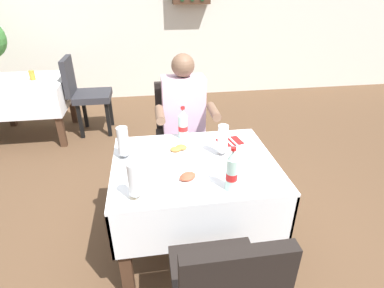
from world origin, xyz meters
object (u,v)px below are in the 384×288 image
chair_far_diner_seat (180,131)px  background_dining_table (27,95)px  main_dining_table (194,183)px  background_chair_right (85,91)px  beer_glass_left (134,182)px  beer_glass_right (123,143)px  plate_near_camera (188,178)px  cola_bottle_primary (232,172)px  napkin_cutlery_set (230,141)px  background_table_tumbler (32,75)px  cola_bottle_secondary (183,125)px  plate_far_diner (181,150)px  seated_diner_far (184,120)px  beer_glass_middle (223,140)px

chair_far_diner_seat → background_dining_table: (-1.73, 1.30, -0.01)m
main_dining_table → background_chair_right: (-1.05, 2.11, 0.00)m
background_chair_right → beer_glass_left: bearing=-74.5°
beer_glass_right → plate_near_camera: bearing=-40.0°
cola_bottle_primary → napkin_cutlery_set: size_ratio=1.38×
main_dining_table → chair_far_diner_seat: 0.82m
background_table_tumbler → main_dining_table: bearing=-52.7°
napkin_cutlery_set → background_table_tumbler: size_ratio=1.78×
cola_bottle_secondary → plate_near_camera: bearing=-94.4°
background_dining_table → background_chair_right: background_chair_right is taller
main_dining_table → plate_far_diner: size_ratio=4.61×
plate_near_camera → beer_glass_left: 0.34m
napkin_cutlery_set → seated_diner_far: bearing=120.2°
beer_glass_middle → cola_bottle_secondary: 0.38m
main_dining_table → beer_glass_middle: beer_glass_middle is taller
beer_glass_right → chair_far_diner_seat: bearing=57.2°
cola_bottle_secondary → napkin_cutlery_set: 0.37m
plate_far_diner → background_chair_right: 2.20m
main_dining_table → cola_bottle_secondary: size_ratio=4.28×
plate_far_diner → cola_bottle_primary: 0.53m
plate_far_diner → napkin_cutlery_set: bearing=12.9°
seated_diner_far → background_dining_table: 2.25m
main_dining_table → cola_bottle_primary: bearing=-63.4°
cola_bottle_secondary → plate_far_diner: bearing=-101.4°
main_dining_table → cola_bottle_primary: size_ratio=3.93×
beer_glass_middle → background_table_tumbler: size_ratio=2.01×
seated_diner_far → plate_near_camera: size_ratio=4.91×
beer_glass_middle → background_dining_table: (-1.93, 2.06, -0.29)m
plate_far_diner → beer_glass_middle: bearing=-18.7°
beer_glass_left → napkin_cutlery_set: 0.89m
cola_bottle_primary → cola_bottle_secondary: size_ratio=1.09×
seated_diner_far → background_table_tumbler: size_ratio=11.45×
plate_near_camera → napkin_cutlery_set: plate_near_camera is taller
plate_near_camera → beer_glass_left: size_ratio=1.14×
plate_far_diner → cola_bottle_secondary: size_ratio=0.93×
plate_near_camera → napkin_cutlery_set: (0.37, 0.43, -0.01)m
chair_far_diner_seat → cola_bottle_secondary: (-0.03, -0.46, 0.28)m
beer_glass_left → beer_glass_middle: (0.57, 0.39, 0.00)m
plate_near_camera → seated_diner_far: bearing=83.8°
plate_near_camera → beer_glass_middle: bearing=43.5°
beer_glass_left → background_table_tumbler: beer_glass_left is taller
cola_bottle_secondary → background_chair_right: size_ratio=0.26×
cola_bottle_primary → cola_bottle_secondary: cola_bottle_primary is taller
main_dining_table → background_dining_table: (-1.73, 2.11, -0.01)m
plate_near_camera → cola_bottle_primary: cola_bottle_primary is taller
seated_diner_far → background_dining_table: bearing=141.3°
chair_far_diner_seat → seated_diner_far: bearing=-76.3°
seated_diner_far → cola_bottle_primary: size_ratio=4.65×
cola_bottle_primary → background_table_tumbler: 3.02m
cola_bottle_secondary → background_chair_right: bearing=120.1°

